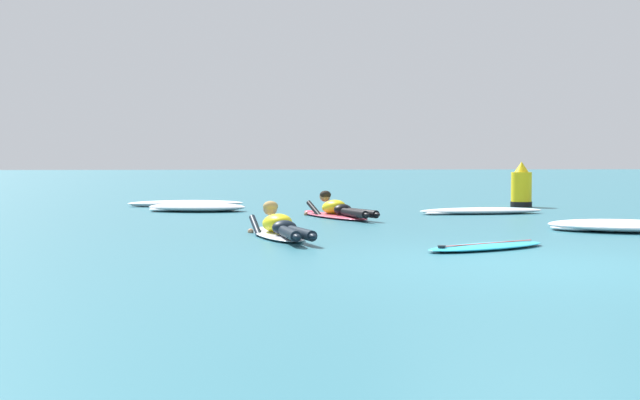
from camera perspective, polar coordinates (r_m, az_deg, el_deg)
The scene contains 9 objects.
ground_plane at distance 18.52m, azimuth 4.20°, elevation -0.54°, with size 120.00×120.00×0.00m, color #2D6B7A.
surfer_near at distance 11.49m, azimuth -2.80°, elevation -1.94°, with size 0.95×2.51×0.53m.
surfer_far at distance 15.34m, azimuth 1.21°, elevation -0.76°, with size 1.39×2.60×0.55m.
drifting_surfboard at distance 10.30m, azimuth 11.37°, elevation -3.16°, with size 1.85×1.33×0.16m.
whitewater_front at distance 16.74m, azimuth 11.09°, elevation -0.75°, with size 2.58×0.84×0.13m.
whitewater_mid_left at distance 13.39m, azimuth 20.05°, elevation -1.69°, with size 2.44×1.94×0.18m.
whitewater_mid_right at distance 17.42m, azimuth -8.47°, elevation -0.50°, with size 2.18×1.35×0.18m.
whitewater_back at distance 19.25m, azimuth -9.24°, elevation -0.24°, with size 2.67×0.82×0.14m.
channel_marker_buoy at distance 19.35m, azimuth 13.74°, elevation 0.75°, with size 0.49×0.49×1.03m.
Camera 1 is at (-2.81, -8.27, 1.12)m, focal length 46.33 mm.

